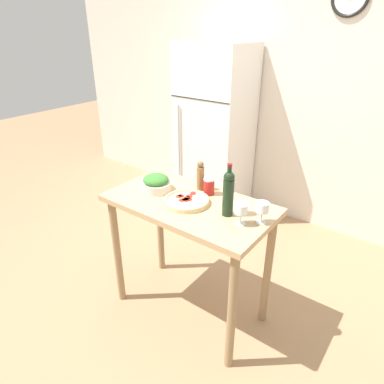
{
  "coord_description": "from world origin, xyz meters",
  "views": [
    {
      "loc": [
        1.23,
        -1.6,
        2.02
      ],
      "look_at": [
        0.0,
        0.03,
        1.01
      ],
      "focal_mm": 32.0,
      "sensor_mm": 36.0,
      "label": 1
    }
  ],
  "objects_px": {
    "pepper_mill": "(200,176)",
    "salad_bowl": "(156,183)",
    "wine_bottle": "(228,192)",
    "homemade_pizza": "(187,201)",
    "refrigerator": "(215,132)",
    "wine_glass_far": "(262,208)",
    "salt_canister": "(209,186)",
    "wine_glass_near": "(241,209)"
  },
  "relations": [
    {
      "from": "wine_bottle",
      "to": "wine_glass_near",
      "type": "bearing_deg",
      "value": -22.98
    },
    {
      "from": "pepper_mill",
      "to": "homemade_pizza",
      "type": "height_order",
      "value": "pepper_mill"
    },
    {
      "from": "wine_bottle",
      "to": "homemade_pizza",
      "type": "height_order",
      "value": "wine_bottle"
    },
    {
      "from": "salad_bowl",
      "to": "salt_canister",
      "type": "xyz_separation_m",
      "value": [
        0.34,
        0.17,
        0.01
      ]
    },
    {
      "from": "wine_glass_far",
      "to": "salad_bowl",
      "type": "height_order",
      "value": "wine_glass_far"
    },
    {
      "from": "wine_glass_far",
      "to": "homemade_pizza",
      "type": "distance_m",
      "value": 0.52
    },
    {
      "from": "salad_bowl",
      "to": "homemade_pizza",
      "type": "height_order",
      "value": "salad_bowl"
    },
    {
      "from": "wine_glass_far",
      "to": "homemade_pizza",
      "type": "xyz_separation_m",
      "value": [
        -0.5,
        -0.07,
        -0.08
      ]
    },
    {
      "from": "refrigerator",
      "to": "salt_canister",
      "type": "bearing_deg",
      "value": -57.95
    },
    {
      "from": "refrigerator",
      "to": "pepper_mill",
      "type": "xyz_separation_m",
      "value": [
        0.74,
        -1.31,
        0.12
      ]
    },
    {
      "from": "salt_canister",
      "to": "homemade_pizza",
      "type": "bearing_deg",
      "value": -101.48
    },
    {
      "from": "pepper_mill",
      "to": "salt_canister",
      "type": "distance_m",
      "value": 0.1
    },
    {
      "from": "wine_glass_near",
      "to": "salt_canister",
      "type": "relative_size",
      "value": 1.15
    },
    {
      "from": "wine_glass_near",
      "to": "pepper_mill",
      "type": "height_order",
      "value": "pepper_mill"
    },
    {
      "from": "salt_canister",
      "to": "pepper_mill",
      "type": "bearing_deg",
      "value": 166.89
    },
    {
      "from": "wine_glass_far",
      "to": "salt_canister",
      "type": "bearing_deg",
      "value": 164.54
    },
    {
      "from": "wine_bottle",
      "to": "wine_glass_far",
      "type": "xyz_separation_m",
      "value": [
        0.21,
        0.04,
        -0.05
      ]
    },
    {
      "from": "pepper_mill",
      "to": "refrigerator",
      "type": "bearing_deg",
      "value": 119.6
    },
    {
      "from": "refrigerator",
      "to": "wine_bottle",
      "type": "relative_size",
      "value": 5.47
    },
    {
      "from": "wine_glass_far",
      "to": "homemade_pizza",
      "type": "relative_size",
      "value": 0.46
    },
    {
      "from": "homemade_pizza",
      "to": "salad_bowl",
      "type": "bearing_deg",
      "value": 174.16
    },
    {
      "from": "refrigerator",
      "to": "pepper_mill",
      "type": "distance_m",
      "value": 1.51
    },
    {
      "from": "refrigerator",
      "to": "wine_bottle",
      "type": "distance_m",
      "value": 1.85
    },
    {
      "from": "salt_canister",
      "to": "wine_bottle",
      "type": "bearing_deg",
      "value": -33.19
    },
    {
      "from": "wine_glass_far",
      "to": "homemade_pizza",
      "type": "height_order",
      "value": "wine_glass_far"
    },
    {
      "from": "wine_glass_near",
      "to": "salad_bowl",
      "type": "distance_m",
      "value": 0.71
    },
    {
      "from": "refrigerator",
      "to": "wine_bottle",
      "type": "bearing_deg",
      "value": -54.04
    },
    {
      "from": "salad_bowl",
      "to": "wine_glass_near",
      "type": "bearing_deg",
      "value": -3.87
    },
    {
      "from": "pepper_mill",
      "to": "salad_bowl",
      "type": "distance_m",
      "value": 0.32
    },
    {
      "from": "refrigerator",
      "to": "salad_bowl",
      "type": "relative_size",
      "value": 8.65
    },
    {
      "from": "wine_glass_far",
      "to": "salad_bowl",
      "type": "bearing_deg",
      "value": -177.19
    },
    {
      "from": "wine_bottle",
      "to": "wine_glass_near",
      "type": "distance_m",
      "value": 0.14
    },
    {
      "from": "pepper_mill",
      "to": "salad_bowl",
      "type": "height_order",
      "value": "pepper_mill"
    },
    {
      "from": "refrigerator",
      "to": "wine_glass_near",
      "type": "relative_size",
      "value": 13.53
    },
    {
      "from": "homemade_pizza",
      "to": "wine_glass_near",
      "type": "bearing_deg",
      "value": -2.44
    },
    {
      "from": "salad_bowl",
      "to": "salt_canister",
      "type": "distance_m",
      "value": 0.38
    },
    {
      "from": "refrigerator",
      "to": "wine_glass_near",
      "type": "xyz_separation_m",
      "value": [
        1.2,
        -1.54,
        0.12
      ]
    },
    {
      "from": "wine_bottle",
      "to": "homemade_pizza",
      "type": "xyz_separation_m",
      "value": [
        -0.29,
        -0.03,
        -0.14
      ]
    },
    {
      "from": "refrigerator",
      "to": "salt_canister",
      "type": "distance_m",
      "value": 1.57
    },
    {
      "from": "refrigerator",
      "to": "wine_glass_far",
      "type": "bearing_deg",
      "value": -48.34
    },
    {
      "from": "salt_canister",
      "to": "wine_glass_far",
      "type": "bearing_deg",
      "value": -15.46
    },
    {
      "from": "refrigerator",
      "to": "wine_glass_near",
      "type": "height_order",
      "value": "refrigerator"
    }
  ]
}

